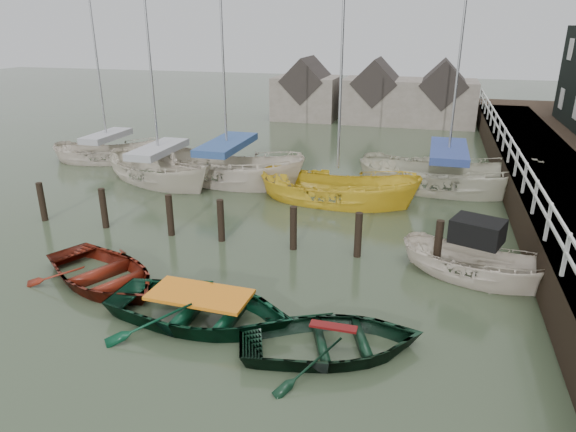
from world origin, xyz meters
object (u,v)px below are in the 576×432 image
(rowboat_red, at_px, (104,283))
(rowboat_dkgreen, at_px, (333,351))
(sailboat_a, at_px, (161,180))
(sailboat_c, at_px, (337,201))
(rowboat_green, at_px, (202,320))
(sailboat_e, at_px, (109,160))
(sailboat_b, at_px, (228,180))
(sailboat_d, at_px, (445,189))
(motorboat, at_px, (472,275))

(rowboat_red, height_order, rowboat_dkgreen, rowboat_red)
(sailboat_a, bearing_deg, sailboat_c, -69.20)
(rowboat_red, height_order, rowboat_green, rowboat_green)
(rowboat_dkgreen, height_order, sailboat_a, sailboat_a)
(sailboat_e, bearing_deg, rowboat_dkgreen, -146.56)
(rowboat_green, distance_m, sailboat_b, 11.40)
(rowboat_red, distance_m, sailboat_d, 14.28)
(sailboat_d, bearing_deg, sailboat_b, 103.02)
(rowboat_green, xyz_separation_m, sailboat_c, (1.48, 9.44, 0.01))
(rowboat_dkgreen, xyz_separation_m, sailboat_e, (-14.08, 12.87, 0.07))
(rowboat_red, xyz_separation_m, sailboat_d, (8.92, 11.14, 0.06))
(motorboat, height_order, sailboat_c, sailboat_c)
(sailboat_e, bearing_deg, rowboat_green, -153.18)
(sailboat_d, bearing_deg, motorboat, -170.35)
(rowboat_green, xyz_separation_m, sailboat_b, (-3.67, 10.80, 0.06))
(sailboat_d, distance_m, sailboat_e, 16.45)
(motorboat, relative_size, sailboat_a, 0.42)
(motorboat, xyz_separation_m, sailboat_b, (-9.95, 6.79, -0.04))
(sailboat_a, relative_size, sailboat_b, 0.86)
(sailboat_a, relative_size, sailboat_d, 0.89)
(rowboat_green, height_order, sailboat_d, sailboat_d)
(motorboat, relative_size, sailboat_b, 0.36)
(sailboat_a, height_order, sailboat_d, sailboat_d)
(rowboat_red, relative_size, sailboat_c, 0.41)
(rowboat_green, bearing_deg, sailboat_c, -7.13)
(rowboat_dkgreen, relative_size, sailboat_e, 0.40)
(motorboat, distance_m, sailboat_a, 14.15)
(motorboat, bearing_deg, sailboat_b, 75.91)
(sailboat_c, bearing_deg, sailboat_d, -52.09)
(rowboat_green, bearing_deg, sailboat_b, 20.53)
(sailboat_a, xyz_separation_m, sailboat_d, (12.14, 2.16, -0.00))
(sailboat_c, bearing_deg, sailboat_a, 90.89)
(rowboat_green, bearing_deg, sailboat_a, 35.03)
(rowboat_red, distance_m, sailboat_b, 9.82)
(motorboat, relative_size, sailboat_e, 0.45)
(sailboat_c, bearing_deg, motorboat, -133.75)
(sailboat_b, bearing_deg, sailboat_d, -73.31)
(rowboat_red, bearing_deg, sailboat_c, -3.37)
(rowboat_green, bearing_deg, rowboat_dkgreen, -94.67)
(sailboat_a, bearing_deg, rowboat_dkgreen, -111.99)
(rowboat_dkgreen, height_order, sailboat_d, sailboat_d)
(motorboat, relative_size, sailboat_c, 0.42)
(sailboat_c, bearing_deg, rowboat_dkgreen, -165.15)
(motorboat, distance_m, sailboat_d, 8.15)
(rowboat_dkgreen, xyz_separation_m, sailboat_a, (-9.77, 10.34, 0.06))
(sailboat_b, height_order, sailboat_e, sailboat_b)
(rowboat_dkgreen, bearing_deg, motorboat, -55.58)
(rowboat_red, relative_size, rowboat_dkgreen, 1.06)
(motorboat, height_order, sailboat_a, sailboat_a)
(rowboat_dkgreen, height_order, sailboat_b, sailboat_b)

